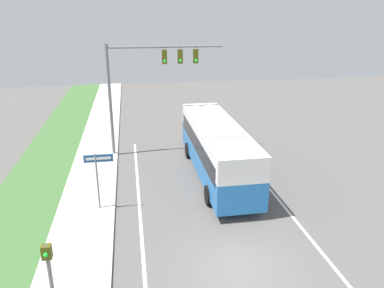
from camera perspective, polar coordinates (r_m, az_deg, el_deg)
The scene contains 8 objects.
ground_plane at distance 15.19m, azimuth 7.21°, elevation -18.25°, with size 80.00×80.00×0.00m, color #565451.
sidewalk at distance 14.88m, azimuth -17.91°, elevation -19.83°, with size 2.80×80.00×0.12m.
lane_divider_near at distance 14.71m, azimuth -7.21°, elevation -19.68°, with size 0.14×30.00×0.01m.
lane_divider_far at distance 16.46m, azimuth 19.81°, elevation -16.06°, with size 0.14×30.00×0.01m.
bus at distance 21.77m, azimuth 3.78°, elevation -0.34°, with size 2.61×10.71×3.43m.
signal_gantry at distance 24.85m, azimuth -6.81°, elevation 10.55°, with size 7.54×0.41×7.40m.
pedestrian_signal at distance 12.56m, azimuth -20.89°, elevation -17.61°, with size 0.28×0.34×2.83m.
street_sign at distance 18.48m, azimuth -14.14°, elevation -4.07°, with size 1.37×0.08×2.96m.
Camera 1 is at (-3.77, -11.44, 9.26)m, focal length 35.00 mm.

